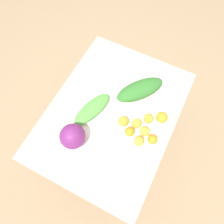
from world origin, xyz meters
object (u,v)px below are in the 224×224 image
Objects in this scene: orange_3 at (153,139)px; orange_5 at (139,141)px; orange_7 at (123,121)px; orange_4 at (162,117)px; orange_0 at (137,123)px; orange_6 at (130,132)px; cabbage_purple at (73,136)px; greens_bunch_scallion at (92,109)px; orange_2 at (145,132)px; orange_1 at (148,118)px; greens_bunch_beet_tops at (140,90)px.

orange_5 is (0.05, -0.08, 0.00)m from orange_3.
orange_7 is (-0.08, -0.16, 0.00)m from orange_5.
orange_4 is 0.27m from orange_7.
orange_0 is 1.04× the size of orange_6.
cabbage_purple reaches higher than orange_4.
orange_4 is 1.17× the size of orange_5.
orange_3 is at bearing 88.10° from greens_bunch_scallion.
cabbage_purple is 0.49m from orange_2.
orange_1 is 0.09m from orange_4.
cabbage_purple is 0.44m from orange_5.
orange_0 is (0.25, 0.09, -0.01)m from greens_bunch_beet_tops.
orange_3 is at bearing 33.40° from orange_1.
orange_7 reaches higher than orange_2.
orange_6 is (-0.21, 0.31, -0.05)m from cabbage_purple.
orange_0 is at bearing -49.57° from orange_4.
orange_3 is 0.97× the size of orange_5.
orange_1 is 0.86× the size of orange_4.
cabbage_purple reaches higher than greens_bunch_beet_tops.
orange_5 is (0.07, 0.40, 0.00)m from greens_bunch_scallion.
orange_5 is (0.18, 0.01, -0.00)m from orange_1.
greens_bunch_scallion is 0.50m from orange_4.
orange_3 is 0.23m from orange_7.
cabbage_purple is at bearing -63.71° from orange_3.
orange_4 is 1.22× the size of orange_6.
orange_2 and orange_3 have the same top height.
orange_7 is (-0.00, -0.16, 0.00)m from orange_2.
orange_0 is at bearing 166.73° from orange_6.
orange_6 is (-0.03, -0.08, -0.00)m from orange_5.
greens_bunch_scallion is at bearing -83.00° from orange_0.
orange_0 reaches higher than greens_bunch_scallion.
greens_bunch_beet_tops is at bearing -141.24° from orange_1.
greens_bunch_beet_tops reaches higher than orange_3.
orange_6 is at bearing -27.38° from orange_1.
orange_7 is at bearing -90.44° from orange_2.
orange_5 is (-0.18, 0.40, -0.05)m from cabbage_purple.
orange_2 is 0.08m from orange_5.
orange_0 is at bearing 131.22° from cabbage_purple.
orange_0 reaches higher than orange_3.
orange_2 is (0.10, 0.02, -0.00)m from orange_1.
orange_1 is at bearing 123.76° from orange_7.
orange_7 is at bearing -97.13° from orange_3.
orange_3 is 0.83× the size of orange_4.
cabbage_purple reaches higher than orange_7.
orange_1 is 0.15m from orange_3.
orange_2 is 0.92× the size of orange_7.
orange_7 is at bearing 137.33° from cabbage_purple.
orange_2 is 1.02× the size of orange_6.
orange_5 is (0.11, 0.07, -0.00)m from orange_0.
orange_5 is at bearing 61.79° from orange_7.
orange_3 is (0.03, 0.07, -0.00)m from orange_2.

